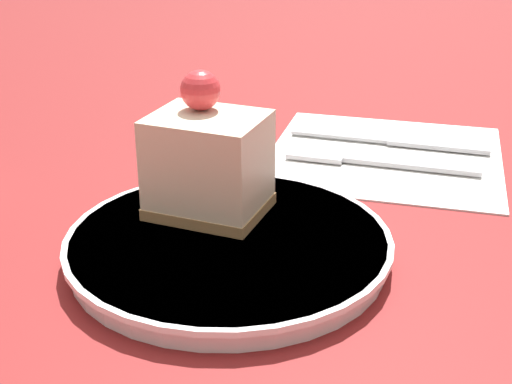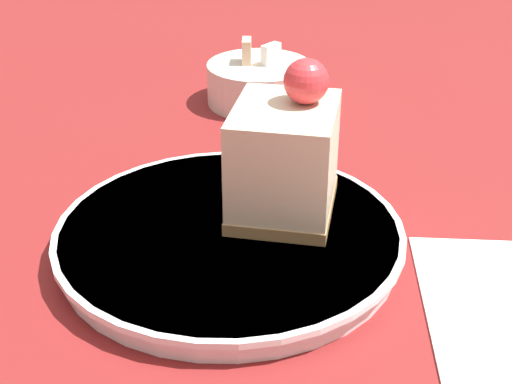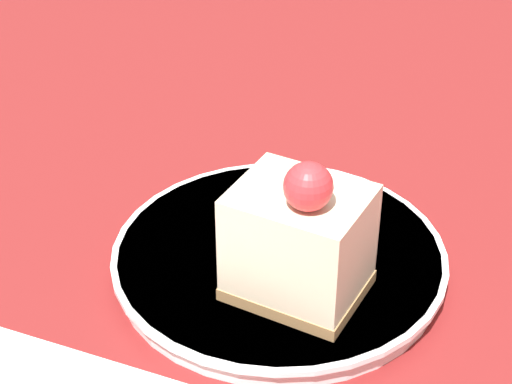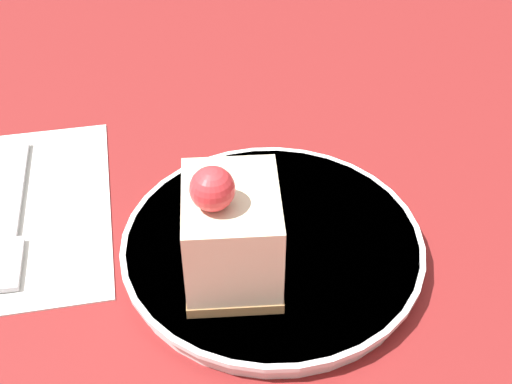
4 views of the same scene
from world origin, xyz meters
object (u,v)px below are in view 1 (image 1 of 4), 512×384
Objects in this scene: plate at (229,245)px; cake_slice at (208,161)px; fork at (364,160)px; knife at (407,143)px.

plate is 2.20× the size of cake_slice.
knife is at bearing -28.95° from fork.
plate is 1.18× the size of knife.
knife is (0.06, -0.02, 0.00)m from fork.
cake_slice is 0.59× the size of fork.
cake_slice is at bearing 151.31° from fork.
plate is 0.26m from knife.
plate is 0.20m from fork.
cake_slice is 0.19m from fork.
plate reaches higher than fork.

